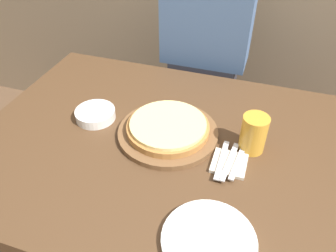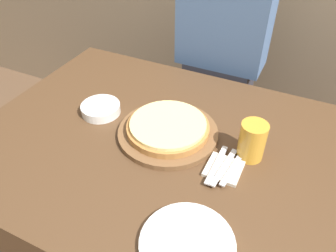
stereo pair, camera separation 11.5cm
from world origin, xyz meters
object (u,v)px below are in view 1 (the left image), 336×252
(diner_person, at_px, (203,75))
(pizza_on_board, at_px, (168,129))
(fork, at_px, (222,160))
(beer_glass, at_px, (254,132))
(dinner_plate, at_px, (209,240))
(spoon, at_px, (237,163))
(dinner_knife, at_px, (230,161))
(side_bowl, at_px, (95,114))

(diner_person, bearing_deg, pizza_on_board, -88.80)
(pizza_on_board, relative_size, fork, 1.96)
(beer_glass, height_order, diner_person, diner_person)
(dinner_plate, bearing_deg, fork, 94.51)
(pizza_on_board, height_order, dinner_plate, pizza_on_board)
(beer_glass, height_order, spoon, beer_glass)
(beer_glass, xyz_separation_m, diner_person, (-0.30, 0.61, -0.18))
(pizza_on_board, relative_size, diner_person, 0.26)
(dinner_plate, height_order, spoon, dinner_plate)
(fork, bearing_deg, dinner_knife, 0.00)
(beer_glass, bearing_deg, dinner_plate, -98.40)
(dinner_plate, bearing_deg, spoon, 84.73)
(pizza_on_board, relative_size, side_bowl, 2.38)
(dinner_plate, relative_size, side_bowl, 1.64)
(dinner_knife, relative_size, diner_person, 0.13)
(beer_glass, height_order, side_bowl, beer_glass)
(fork, bearing_deg, dinner_plate, -85.49)
(dinner_plate, bearing_deg, dinner_knife, 89.62)
(dinner_plate, bearing_deg, diner_person, 103.76)
(diner_person, bearing_deg, fork, -72.61)
(fork, bearing_deg, beer_glass, 50.72)
(pizza_on_board, bearing_deg, dinner_knife, -18.67)
(dinner_plate, relative_size, dinner_knife, 1.35)
(dinner_knife, bearing_deg, pizza_on_board, 161.33)
(dinner_knife, bearing_deg, side_bowl, 170.73)
(fork, bearing_deg, spoon, 0.00)
(spoon, height_order, diner_person, diner_person)
(pizza_on_board, height_order, dinner_knife, pizza_on_board)
(dinner_knife, height_order, spoon, same)
(diner_person, bearing_deg, beer_glass, -63.62)
(side_bowl, relative_size, dinner_knife, 0.82)
(side_bowl, xyz_separation_m, dinner_knife, (0.53, -0.09, -0.00))
(dinner_plate, bearing_deg, beer_glass, 81.60)
(diner_person, bearing_deg, side_bowl, -114.03)
(dinner_knife, bearing_deg, spoon, 0.00)
(dinner_plate, distance_m, dinner_knife, 0.29)
(beer_glass, xyz_separation_m, spoon, (-0.03, -0.10, -0.06))
(side_bowl, height_order, fork, side_bowl)
(dinner_plate, distance_m, spoon, 0.29)
(beer_glass, height_order, dinner_knife, beer_glass)
(pizza_on_board, xyz_separation_m, dinner_plate, (0.23, -0.37, -0.02))
(pizza_on_board, height_order, spoon, pizza_on_board)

